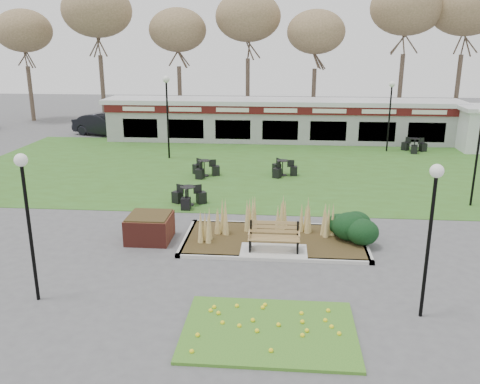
# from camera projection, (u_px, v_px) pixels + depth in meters

# --- Properties ---
(ground) EXTENTS (100.00, 100.00, 0.00)m
(ground) POSITION_uv_depth(u_px,v_px,m) (274.00, 256.00, 16.72)
(ground) COLOR #515154
(ground) RESTS_ON ground
(lawn) EXTENTS (34.00, 16.00, 0.02)m
(lawn) POSITION_uv_depth(u_px,v_px,m) (278.00, 168.00, 28.17)
(lawn) COLOR #375E1D
(lawn) RESTS_ON ground
(flower_bed) EXTENTS (4.20, 3.00, 0.16)m
(flower_bed) POSITION_uv_depth(u_px,v_px,m) (269.00, 330.00, 12.31)
(flower_bed) COLOR #2B6B1E
(flower_bed) RESTS_ON ground
(planting_bed) EXTENTS (6.75, 3.40, 1.27)m
(planting_bed) POSITION_uv_depth(u_px,v_px,m) (311.00, 232.00, 17.80)
(planting_bed) COLOR #372C16
(planting_bed) RESTS_ON ground
(park_bench) EXTENTS (1.70, 0.66, 0.93)m
(park_bench) POSITION_uv_depth(u_px,v_px,m) (274.00, 236.00, 16.79)
(park_bench) COLOR #A77C4B
(park_bench) RESTS_ON ground
(brick_planter) EXTENTS (1.50, 1.50, 0.95)m
(brick_planter) POSITION_uv_depth(u_px,v_px,m) (150.00, 227.00, 17.90)
(brick_planter) COLOR maroon
(brick_planter) RESTS_ON ground
(food_pavilion) EXTENTS (24.60, 3.40, 2.90)m
(food_pavilion) POSITION_uv_depth(u_px,v_px,m) (280.00, 120.00, 35.35)
(food_pavilion) COLOR #979799
(food_pavilion) RESTS_ON ground
(tree_backdrop) EXTENTS (47.24, 5.24, 10.36)m
(tree_backdrop) POSITION_uv_depth(u_px,v_px,m) (283.00, 20.00, 41.05)
(tree_backdrop) COLOR #47382B
(tree_backdrop) RESTS_ON ground
(lamp_post_near_left) EXTENTS (0.34, 0.34, 4.08)m
(lamp_post_near_left) POSITION_uv_depth(u_px,v_px,m) (25.00, 196.00, 13.05)
(lamp_post_near_left) COLOR black
(lamp_post_near_left) RESTS_ON ground
(lamp_post_near_right) EXTENTS (0.33, 0.33, 4.02)m
(lamp_post_near_right) POSITION_uv_depth(u_px,v_px,m) (433.00, 208.00, 12.22)
(lamp_post_near_right) COLOR black
(lamp_post_near_right) RESTS_ON ground
(lamp_post_mid_right) EXTENTS (0.35, 0.35, 4.21)m
(lamp_post_mid_right) POSITION_uv_depth(u_px,v_px,m) (480.00, 135.00, 20.88)
(lamp_post_mid_right) COLOR black
(lamp_post_mid_right) RESTS_ON ground
(lamp_post_far_right) EXTENTS (0.37, 0.37, 4.40)m
(lamp_post_far_right) POSITION_uv_depth(u_px,v_px,m) (391.00, 101.00, 31.47)
(lamp_post_far_right) COLOR black
(lamp_post_far_right) RESTS_ON ground
(lamp_post_far_left) EXTENTS (0.40, 0.40, 4.86)m
(lamp_post_far_left) POSITION_uv_depth(u_px,v_px,m) (167.00, 99.00, 29.47)
(lamp_post_far_left) COLOR black
(lamp_post_far_left) RESTS_ON ground
(bistro_set_a) EXTENTS (1.56, 1.36, 0.83)m
(bistro_set_a) POSITION_uv_depth(u_px,v_px,m) (188.00, 199.00, 21.72)
(bistro_set_a) COLOR black
(bistro_set_a) RESTS_ON ground
(bistro_set_b) EXTENTS (1.52, 1.49, 0.83)m
(bistro_set_b) POSITION_uv_depth(u_px,v_px,m) (204.00, 171.00, 26.40)
(bistro_set_b) COLOR black
(bistro_set_b) RESTS_ON ground
(bistro_set_c) EXTENTS (1.34, 1.51, 0.80)m
(bistro_set_c) POSITION_uv_depth(u_px,v_px,m) (282.00, 170.00, 26.52)
(bistro_set_c) COLOR black
(bistro_set_c) RESTS_ON ground
(bistro_set_d) EXTENTS (1.55, 1.52, 0.84)m
(bistro_set_d) POSITION_uv_depth(u_px,v_px,m) (414.00, 147.00, 32.16)
(bistro_set_d) COLOR black
(bistro_set_d) RESTS_ON ground
(car_black) EXTENTS (5.16, 3.29, 1.60)m
(car_black) POSITION_uv_depth(u_px,v_px,m) (104.00, 125.00, 37.61)
(car_black) COLOR black
(car_black) RESTS_ON ground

